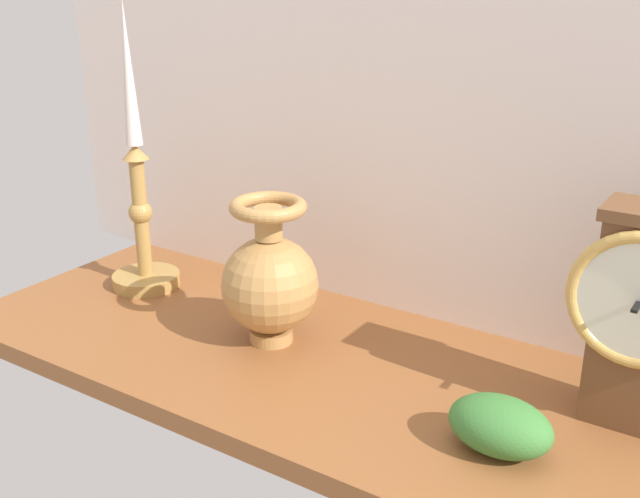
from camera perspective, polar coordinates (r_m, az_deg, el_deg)
The scene contains 5 objects.
ground_plane at distance 90.18cm, azimuth 1.39°, elevation -9.40°, with size 100.00×36.00×2.40cm, color brown.
back_wall at distance 95.11cm, azimuth 7.59°, elevation 13.55°, with size 120.00×2.00×65.00cm, color white.
candlestick_tall_left at distance 109.46cm, azimuth -13.40°, elevation 3.26°, with size 9.69×9.69×40.18cm.
brass_vase_bulbous at distance 91.77cm, azimuth -3.79°, elevation -2.28°, with size 11.88×11.88×18.24cm.
ivy_sprig at distance 75.97cm, azimuth 13.39°, elevation -12.80°, with size 10.20×7.14×5.50cm.
Camera 1 is at (40.72, -66.71, 43.80)cm, focal length 42.54 mm.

